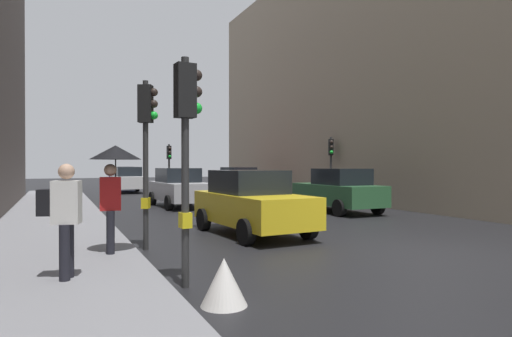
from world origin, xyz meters
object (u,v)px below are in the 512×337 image
object	(u,v)px
car_silver_hatchback	(179,187)
traffic_light_mid_street	(331,157)
car_green_estate	(338,190)
pedestrian_with_black_backpack	(63,214)
traffic_light_far_median	(169,160)
car_yellow_taxi	(252,202)
traffic_light_near_left	(187,129)
pedestrian_with_umbrella	(114,168)
warning_sign_triangle	(224,282)
car_red_sedan	(237,181)
car_blue_van	(122,177)
car_white_compact	(128,180)
traffic_light_near_right	(147,133)

from	to	relation	value
car_silver_hatchback	traffic_light_mid_street	bearing A→B (deg)	-4.75
car_green_estate	pedestrian_with_black_backpack	size ratio (longest dim) A/B	2.38
traffic_light_far_median	car_yellow_taxi	bearing A→B (deg)	-95.61
traffic_light_near_left	pedestrian_with_umbrella	world-z (taller)	traffic_light_near_left
pedestrian_with_umbrella	warning_sign_triangle	size ratio (longest dim) A/B	3.29
car_green_estate	pedestrian_with_black_backpack	xyz separation A→B (m)	(-10.25, -7.32, 0.29)
car_silver_hatchback	car_red_sedan	xyz separation A→B (m)	(5.27, 5.98, 0.00)
traffic_light_mid_street	traffic_light_far_median	distance (m)	10.69
traffic_light_near_left	traffic_light_far_median	world-z (taller)	traffic_light_near_left
car_red_sedan	car_yellow_taxi	bearing A→B (deg)	-110.64
traffic_light_mid_street	car_blue_van	distance (m)	19.81
car_blue_van	car_green_estate	size ratio (longest dim) A/B	1.01
car_yellow_taxi	pedestrian_with_black_backpack	size ratio (longest dim) A/B	2.44
car_red_sedan	car_white_compact	bearing A→B (deg)	135.59
traffic_light_far_median	warning_sign_triangle	size ratio (longest dim) A/B	4.94
car_silver_hatchback	pedestrian_with_umbrella	world-z (taller)	pedestrian_with_umbrella
warning_sign_triangle	car_silver_hatchback	bearing A→B (deg)	77.77
car_silver_hatchback	car_green_estate	size ratio (longest dim) A/B	1.02
traffic_light_mid_street	car_yellow_taxi	size ratio (longest dim) A/B	0.77
car_red_sedan	car_white_compact	distance (m)	8.18
traffic_light_near_left	pedestrian_with_umbrella	xyz separation A→B (m)	(-0.81, 2.43, -0.63)
car_blue_van	car_yellow_taxi	size ratio (longest dim) A/B	0.98
traffic_light_mid_street	traffic_light_near_left	bearing A→B (deg)	-132.05
traffic_light_far_median	car_green_estate	world-z (taller)	traffic_light_far_median
traffic_light_far_median	pedestrian_with_umbrella	xyz separation A→B (m)	(-5.46, -18.38, -0.38)
traffic_light_near_right	traffic_light_mid_street	bearing A→B (deg)	39.00
traffic_light_mid_street	warning_sign_triangle	bearing A→B (deg)	-129.08
traffic_light_mid_street	traffic_light_near_left	distance (m)	16.49
car_red_sedan	pedestrian_with_umbrella	distance (m)	18.93
car_red_sedan	car_yellow_taxi	xyz separation A→B (m)	(-5.48, -14.54, 0.00)
car_green_estate	car_blue_van	bearing A→B (deg)	103.69
car_blue_van	car_red_sedan	size ratio (longest dim) A/B	0.98
car_yellow_taxi	traffic_light_near_right	bearing A→B (deg)	-161.22
traffic_light_near_right	car_white_compact	bearing A→B (deg)	82.84
traffic_light_near_right	car_blue_van	world-z (taller)	traffic_light_near_right
traffic_light_far_median	car_blue_van	distance (m)	9.73
traffic_light_mid_street	car_white_compact	size ratio (longest dim) A/B	0.78
car_green_estate	traffic_light_far_median	bearing A→B (deg)	106.67
car_blue_van	car_silver_hatchback	bearing A→B (deg)	-89.39
traffic_light_mid_street	traffic_light_near_left	xyz separation A→B (m)	(-11.05, -12.25, 0.17)
car_red_sedan	pedestrian_with_black_backpack	world-z (taller)	pedestrian_with_black_backpack
car_yellow_taxi	pedestrian_with_umbrella	distance (m)	4.39
traffic_light_mid_street	warning_sign_triangle	xyz separation A→B (m)	(-10.83, -13.34, -1.98)
pedestrian_with_umbrella	pedestrian_with_black_backpack	size ratio (longest dim) A/B	1.21
traffic_light_near_right	car_silver_hatchback	size ratio (longest dim) A/B	0.89
traffic_light_mid_street	warning_sign_triangle	size ratio (longest dim) A/B	5.14
traffic_light_near_left	car_silver_hatchback	bearing A→B (deg)	75.88
pedestrian_with_black_backpack	warning_sign_triangle	size ratio (longest dim) A/B	2.72
car_yellow_taxi	traffic_light_mid_street	bearing A→B (deg)	44.66
car_green_estate	car_silver_hatchback	bearing A→B (deg)	136.91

